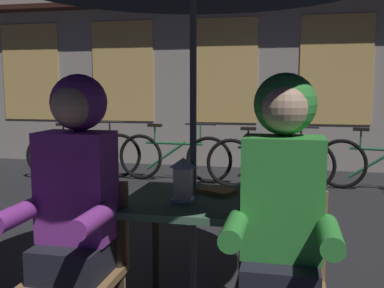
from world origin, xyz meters
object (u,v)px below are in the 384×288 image
Objects in this scene: chair_left at (82,261)px; person_left_hooded at (74,192)px; chair_right at (281,278)px; bicycle_second at (174,157)px; cafe_table at (193,216)px; lantern at (183,178)px; bicycle_nearest at (84,155)px; bicycle_third at (269,163)px; book at (217,191)px; person_right_hooded at (282,203)px; bicycle_fourth at (383,165)px.

person_left_hooded is at bearing -90.00° from chair_left.
chair_right is 4.45m from bicycle_second.
lantern reaches higher than cafe_table.
bicycle_second is (1.36, 0.05, 0.00)m from bicycle_nearest.
chair_right is at bearing -54.41° from bicycle_nearest.
chair_right is at bearing -86.70° from bicycle_third.
bicycle_second is (-0.62, 4.21, -0.50)m from person_left_hooded.
chair_right reaches higher than bicycle_second.
chair_right reaches higher than bicycle_nearest.
bicycle_third is 8.40× the size of book.
person_right_hooded is 0.84× the size of bicycle_fourth.
bicycle_second is at bearing 98.46° from chair_left.
cafe_table is at bearing 37.55° from chair_left.
chair_left is at bearing -117.75° from bicycle_fourth.
cafe_table is 0.44× the size of bicycle_fourth.
lantern reaches higher than bicycle_fourth.
lantern is 0.14× the size of bicycle_third.
cafe_table is 0.44× the size of bicycle_third.
person_left_hooded is (-0.48, -0.43, 0.21)m from cafe_table.
chair_left is 0.96m from chair_right.
person_right_hooded reaches higher than bicycle_third.
bicycle_second is at bearing 105.39° from lantern.
book is (-0.37, 0.51, 0.26)m from chair_right.
person_right_hooded is at bearing -34.86° from lantern.
person_left_hooded and person_right_hooded have the same top height.
bicycle_third is at bearing 93.26° from person_right_hooded.
book is (0.15, 0.21, -0.11)m from lantern.
person_left_hooded is 0.82m from book.
person_left_hooded is at bearing -64.59° from bicycle_nearest.
bicycle_second and bicycle_fourth have the same top height.
bicycle_third is at bearing 85.95° from cafe_table.
chair_left is 0.52× the size of bicycle_second.
bicycle_second is at bearing 106.17° from cafe_table.
bicycle_fourth is at bearing -1.06° from bicycle_second.
person_left_hooded is 0.84× the size of bicycle_fourth.
chair_right is 0.62× the size of person_left_hooded.
person_right_hooded is at bearing -86.74° from bicycle_third.
bicycle_third is at bearing 93.30° from chair_right.
chair_right is 3.94m from bicycle_third.
book is at bearing -54.49° from bicycle_nearest.
bicycle_nearest and bicycle_third have the same top height.
chair_right is at bearing 0.00° from chair_left.
person_left_hooded is 4.28m from bicycle_second.
chair_right is at bearing -69.20° from bicycle_second.
person_left_hooded is at bearing -108.81° from book.
lantern is at bearing -57.53° from bicycle_nearest.
lantern is 0.71m from chair_right.
person_right_hooded is at bearing -69.46° from bicycle_second.
lantern is 0.28m from book.
chair_left is 4.20m from bicycle_second.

